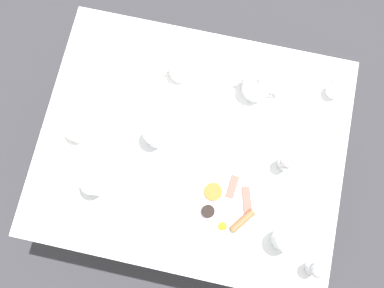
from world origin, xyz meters
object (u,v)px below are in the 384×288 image
Objects in this scene: pepper_grinder at (316,270)px; fork_spare at (143,179)px; teacup_with_saucer_right at (78,131)px; water_glass_short at (96,184)px; wine_glass_spare at (156,136)px; water_glass_tall at (286,240)px; spoon_for_tea at (318,148)px; breakfast_plate at (227,207)px; creamer_jug at (336,89)px; salt_grinder at (287,161)px; knife_by_plate at (199,123)px; fork_by_plate at (125,75)px; teacup_with_saucer_left at (180,72)px; teapot_near at (258,85)px.

pepper_grinder is 0.62× the size of fork_spare.
fork_spare is (-0.11, -0.26, -0.02)m from teacup_with_saucer_right.
water_glass_short is 0.26m from wine_glass_spare.
water_glass_tall reaches higher than spoon_for_tea.
breakfast_plate is 0.46m from water_glass_short.
pepper_grinder is 0.83× the size of spoon_for_tea.
creamer_jug is (0.56, -0.09, -0.02)m from water_glass_tall.
creamer_jug is 0.79× the size of salt_grinder.
creamer_jug is at bearing -64.00° from knife_by_plate.
knife_by_plate is at bearing -111.89° from fork_by_plate.
teacup_with_saucer_right is at bearing 134.14° from teacup_with_saucer_left.
fork_spare is at bearing 112.43° from spoon_for_tea.
spoon_for_tea is at bearing 173.75° from creamer_jug.
pepper_grinder is at bearing -123.05° from water_glass_tall.
teapot_near reaches higher than knife_by_plate.
teacup_with_saucer_left is 1.82× the size of wine_glass_spare.
fork_by_plate is at bearing 55.46° from water_glass_tall.
teacup_with_saucer_right is 1.28× the size of spoon_for_tea.
wine_glass_spare is 0.53× the size of fork_spare.
water_glass_tall is at bearing 168.42° from spoon_for_tea.
spoon_for_tea is at bearing -107.15° from teacup_with_saucer_left.
creamer_jug is at bearing -9.51° from water_glass_tall.
pepper_grinder is 0.63m from knife_by_plate.
water_glass_tall is at bearing -124.54° from fork_by_plate.
knife_by_plate is at bearing 49.06° from pepper_grinder.
salt_grinder is (0.19, -0.17, 0.04)m from breakfast_plate.
creamer_jug is 0.42× the size of knife_by_plate.
wine_glass_spare is 0.54× the size of fork_by_plate.
salt_grinder is 0.34m from knife_by_plate.
breakfast_plate is at bearing 66.59° from pepper_grinder.
water_glass_short is at bearing 112.02° from spoon_for_tea.
teapot_near reaches higher than breakfast_plate.
teapot_near reaches higher than water_glass_tall.
teacup_with_saucer_right is at bearing 157.37° from fork_by_plate.
breakfast_plate is 3.36× the size of creamer_jug.
knife_by_plate is (0.34, 0.36, -0.05)m from water_glass_tall.
teacup_with_saucer_left reaches higher than fork_by_plate.
wine_glass_spare is 0.84× the size of salt_grinder.
water_glass_short is at bearing 124.31° from creamer_jug.
teacup_with_saucer_right is 0.81× the size of knife_by_plate.
creamer_jug is at bearing -84.70° from teacup_with_saucer_left.
pepper_grinder is 0.42m from spoon_for_tea.
creamer_jug is (0.52, -0.76, -0.02)m from water_glass_short.
fork_spare is (-0.16, 0.48, -0.05)m from salt_grinder.
knife_by_plate is at bearing 116.00° from creamer_jug.
water_glass_tall is at bearing -105.31° from teacup_with_saucer_right.
teapot_near is 2.30× the size of creamer_jug.
teapot_near is 1.83× the size of water_glass_tall.
teacup_with_saucer_left is 1.54× the size of salt_grinder.
teacup_with_saucer_right is at bearing 93.51° from salt_grinder.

